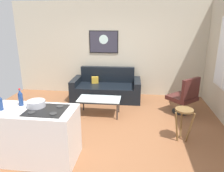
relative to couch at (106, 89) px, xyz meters
The scene contains 11 objects.
ground 1.93m from the couch, 82.39° to the right, with size 6.40×6.40×0.04m, color brown.
back_wall 1.26m from the couch, 64.81° to the left, with size 6.40×0.05×2.80m, color beige.
couch is the anchor object (origin of this frame).
coffee_table 1.17m from the couch, 89.70° to the right, with size 1.02×0.52×0.43m.
armchair 2.24m from the couch, 21.62° to the right, with size 0.82×0.82×0.94m.
bar_stool 2.78m from the couch, 49.47° to the right, with size 0.38×0.38×0.65m.
kitchen_counter 3.10m from the couch, 103.70° to the right, with size 1.39×0.69×0.91m.
soda_bottle 3.38m from the couch, 111.36° to the right, with size 0.09×0.09×0.27m.
soda_bottle_2 3.11m from the couch, 108.90° to the right, with size 0.07×0.07×0.29m.
mixing_bowl 3.06m from the couch, 103.40° to the right, with size 0.29×0.29×0.11m.
wall_painting 1.43m from the couch, 106.47° to the left, with size 0.88×0.03×0.67m.
Camera 1 is at (0.66, -4.01, 2.22)m, focal length 33.97 mm.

